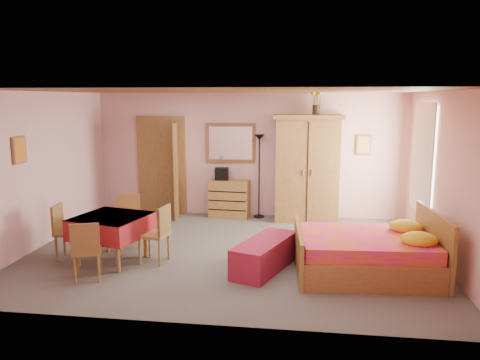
# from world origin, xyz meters

# --- Properties ---
(floor) EXTENTS (6.50, 6.50, 0.00)m
(floor) POSITION_xyz_m (0.00, 0.00, 0.00)
(floor) COLOR #666159
(floor) RESTS_ON ground
(ceiling) EXTENTS (6.50, 6.50, 0.00)m
(ceiling) POSITION_xyz_m (0.00, 0.00, 2.60)
(ceiling) COLOR brown
(ceiling) RESTS_ON wall_back
(wall_back) EXTENTS (6.50, 0.10, 2.60)m
(wall_back) POSITION_xyz_m (0.00, 2.50, 1.30)
(wall_back) COLOR #E1A6A3
(wall_back) RESTS_ON floor
(wall_front) EXTENTS (6.50, 0.10, 2.60)m
(wall_front) POSITION_xyz_m (0.00, -2.50, 1.30)
(wall_front) COLOR #E1A6A3
(wall_front) RESTS_ON floor
(wall_left) EXTENTS (0.10, 5.00, 2.60)m
(wall_left) POSITION_xyz_m (-3.25, 0.00, 1.30)
(wall_left) COLOR #E1A6A3
(wall_left) RESTS_ON floor
(wall_right) EXTENTS (0.10, 5.00, 2.60)m
(wall_right) POSITION_xyz_m (3.25, 0.00, 1.30)
(wall_right) COLOR #E1A6A3
(wall_right) RESTS_ON floor
(doorway) EXTENTS (1.06, 0.12, 2.15)m
(doorway) POSITION_xyz_m (-1.90, 2.47, 1.02)
(doorway) COLOR #9E6B35
(doorway) RESTS_ON floor
(window) EXTENTS (0.08, 1.40, 1.95)m
(window) POSITION_xyz_m (3.21, 1.20, 1.45)
(window) COLOR white
(window) RESTS_ON wall_right
(picture_left) EXTENTS (0.04, 0.32, 0.42)m
(picture_left) POSITION_xyz_m (-3.22, -0.60, 1.70)
(picture_left) COLOR orange
(picture_left) RESTS_ON wall_left
(picture_back) EXTENTS (0.30, 0.04, 0.40)m
(picture_back) POSITION_xyz_m (2.35, 2.47, 1.55)
(picture_back) COLOR #D8BF59
(picture_back) RESTS_ON wall_back
(chest_of_drawers) EXTENTS (0.86, 0.48, 0.78)m
(chest_of_drawers) POSITION_xyz_m (-0.39, 2.28, 0.39)
(chest_of_drawers) COLOR #AD783A
(chest_of_drawers) RESTS_ON floor
(wall_mirror) EXTENTS (1.06, 0.09, 0.84)m
(wall_mirror) POSITION_xyz_m (-0.39, 2.49, 1.55)
(wall_mirror) COLOR white
(wall_mirror) RESTS_ON wall_back
(stereo) EXTENTS (0.29, 0.22, 0.26)m
(stereo) POSITION_xyz_m (-0.56, 2.32, 0.91)
(stereo) COLOR black
(stereo) RESTS_ON chest_of_drawers
(floor_lamp) EXTENTS (0.29, 0.29, 1.75)m
(floor_lamp) POSITION_xyz_m (0.23, 2.33, 0.88)
(floor_lamp) COLOR black
(floor_lamp) RESTS_ON floor
(wardrobe) EXTENTS (1.40, 0.74, 2.16)m
(wardrobe) POSITION_xyz_m (1.22, 2.19, 1.08)
(wardrobe) COLOR #9D6B35
(wardrobe) RESTS_ON floor
(sunflower_vase) EXTENTS (0.21, 0.21, 0.52)m
(sunflower_vase) POSITION_xyz_m (1.37, 2.24, 2.43)
(sunflower_vase) COLOR yellow
(sunflower_vase) RESTS_ON wardrobe
(bed) EXTENTS (2.08, 1.69, 0.92)m
(bed) POSITION_xyz_m (2.04, -0.67, 0.46)
(bed) COLOR #DA157E
(bed) RESTS_ON floor
(bench) EXTENTS (0.94, 1.43, 0.45)m
(bench) POSITION_xyz_m (0.60, -0.70, 0.22)
(bench) COLOR maroon
(bench) RESTS_ON floor
(dining_table) EXTENTS (1.19, 1.19, 0.72)m
(dining_table) POSITION_xyz_m (-1.75, -0.68, 0.36)
(dining_table) COLOR maroon
(dining_table) RESTS_ON floor
(chair_south) EXTENTS (0.49, 0.49, 0.84)m
(chair_south) POSITION_xyz_m (-1.81, -1.39, 0.42)
(chair_south) COLOR olive
(chair_south) RESTS_ON floor
(chair_north) EXTENTS (0.52, 0.52, 0.87)m
(chair_north) POSITION_xyz_m (-1.75, 0.06, 0.43)
(chair_north) COLOR #A36F37
(chair_north) RESTS_ON floor
(chair_west) EXTENTS (0.43, 0.43, 0.87)m
(chair_west) POSITION_xyz_m (-2.46, -0.63, 0.43)
(chair_west) COLOR olive
(chair_west) RESTS_ON floor
(chair_east) EXTENTS (0.46, 0.46, 0.89)m
(chair_east) POSITION_xyz_m (-1.11, -0.60, 0.44)
(chair_east) COLOR #B0793B
(chair_east) RESTS_ON floor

